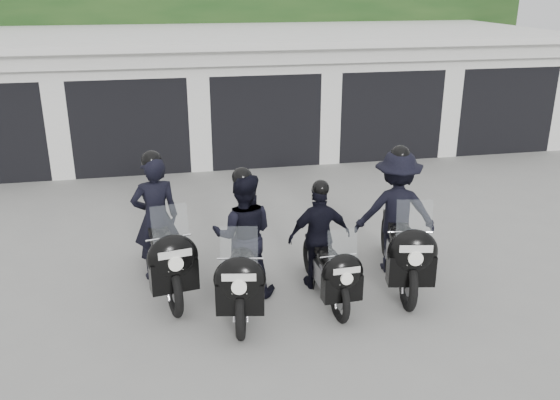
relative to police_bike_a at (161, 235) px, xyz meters
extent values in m
plane|color=gray|center=(2.53, 0.05, -0.80)|extent=(80.00, 80.00, 0.00)
cube|color=white|center=(2.53, 8.55, 0.60)|extent=(16.00, 6.00, 2.80)
cube|color=white|center=(2.53, 8.35, 2.08)|extent=(16.40, 6.80, 0.16)
cube|color=white|center=(2.53, 5.30, 1.85)|extent=(16.40, 0.12, 0.40)
cube|color=black|center=(2.53, 5.53, -0.68)|extent=(16.00, 0.06, 0.24)
cube|color=white|center=(-2.12, 5.70, 0.60)|extent=(0.50, 0.50, 2.80)
cube|color=black|center=(-0.57, 6.75, 0.30)|extent=(2.60, 2.60, 2.20)
cube|color=white|center=(-0.57, 5.70, 1.70)|extent=(2.60, 0.50, 0.60)
cube|color=white|center=(0.98, 5.70, 0.60)|extent=(0.50, 0.50, 2.80)
cube|color=black|center=(2.53, 6.75, 0.30)|extent=(2.60, 2.60, 2.20)
cube|color=white|center=(2.53, 5.70, 1.70)|extent=(2.60, 0.50, 0.60)
cube|color=white|center=(4.08, 5.70, 0.60)|extent=(0.50, 0.50, 2.80)
cube|color=black|center=(5.63, 6.75, 0.30)|extent=(2.60, 2.60, 2.20)
cube|color=white|center=(5.63, 5.70, 1.70)|extent=(2.60, 0.50, 0.60)
cube|color=white|center=(7.18, 5.70, 0.60)|extent=(0.50, 0.50, 2.80)
cube|color=black|center=(8.73, 6.75, 0.30)|extent=(2.60, 2.60, 2.20)
cube|color=white|center=(8.73, 5.70, 1.70)|extent=(2.60, 0.50, 0.60)
cube|color=white|center=(10.28, 5.70, 0.60)|extent=(0.50, 0.50, 2.80)
cube|color=#173814|center=(2.53, 12.55, 1.35)|extent=(20.00, 2.00, 4.30)
cylinder|color=black|center=(-3.97, 14.05, 0.85)|extent=(0.24, 0.24, 3.30)
cylinder|color=black|center=(5.53, 14.05, 0.85)|extent=(0.24, 0.24, 3.30)
cylinder|color=black|center=(10.03, 14.05, 0.85)|extent=(0.24, 0.24, 3.30)
torus|color=black|center=(0.13, -0.76, -0.47)|extent=(0.25, 0.79, 0.78)
torus|color=black|center=(-0.13, 0.76, -0.47)|extent=(0.25, 0.79, 0.78)
cube|color=#9A9A9F|center=(0.00, 0.02, -0.40)|extent=(0.38, 0.63, 0.34)
cube|color=black|center=(0.00, 0.00, -0.57)|extent=(0.32, 1.39, 0.06)
ellipsoid|color=black|center=(0.03, -0.16, -0.03)|extent=(0.45, 0.67, 0.31)
cube|color=black|center=(-0.05, 0.29, -0.01)|extent=(0.38, 0.63, 0.11)
ellipsoid|color=black|center=(0.15, -0.85, 0.03)|extent=(0.73, 0.46, 0.64)
cube|color=black|center=(0.15, -0.85, -0.21)|extent=(0.65, 0.34, 0.43)
cube|color=#B2BFC6|center=(0.14, -0.82, 0.46)|extent=(0.49, 0.20, 0.55)
cylinder|color=silver|center=(0.11, -0.64, 0.23)|extent=(0.60, 0.13, 0.03)
cube|color=white|center=(0.18, -1.03, 0.16)|extent=(0.43, 0.09, 0.10)
cube|color=white|center=(0.17, -1.00, -0.03)|extent=(0.19, 0.05, 0.11)
imported|color=black|center=(-0.05, 0.32, 0.14)|extent=(0.75, 0.56, 1.88)
sphere|color=black|center=(-0.05, 0.32, 1.02)|extent=(0.29, 0.29, 0.29)
torus|color=black|center=(0.94, -1.47, -0.49)|extent=(0.25, 0.76, 0.75)
torus|color=black|center=(1.21, -0.02, -0.49)|extent=(0.25, 0.76, 0.75)
cube|color=#9A9A9F|center=(1.08, -0.73, -0.42)|extent=(0.36, 0.60, 0.33)
cube|color=black|center=(1.07, -0.75, -0.58)|extent=(0.32, 1.32, 0.06)
ellipsoid|color=black|center=(1.05, -0.90, -0.07)|extent=(0.43, 0.64, 0.29)
cube|color=black|center=(1.13, -0.47, -0.05)|extent=(0.36, 0.60, 0.10)
ellipsoid|color=black|center=(0.92, -1.55, -0.01)|extent=(0.70, 0.45, 0.61)
cube|color=black|center=(0.92, -1.55, -0.24)|extent=(0.63, 0.33, 0.41)
cube|color=#B2BFC6|center=(0.93, -1.52, 0.40)|extent=(0.46, 0.20, 0.52)
cylinder|color=silver|center=(0.96, -1.35, 0.18)|extent=(0.57, 0.13, 0.03)
cube|color=white|center=(0.89, -1.73, 0.12)|extent=(0.41, 0.09, 0.09)
cube|color=white|center=(0.90, -1.70, -0.07)|extent=(0.18, 0.05, 0.10)
imported|color=black|center=(1.13, -0.45, 0.09)|extent=(0.98, 0.83, 1.80)
sphere|color=black|center=(1.13, -0.45, 0.94)|extent=(0.28, 0.28, 0.28)
torus|color=black|center=(2.26, -1.36, -0.53)|extent=(0.13, 0.65, 0.65)
torus|color=black|center=(2.20, -0.08, -0.53)|extent=(0.13, 0.65, 0.65)
cube|color=#9A9A9F|center=(2.23, -0.71, -0.47)|extent=(0.25, 0.50, 0.28)
cube|color=black|center=(2.23, -0.72, -0.61)|extent=(0.12, 1.16, 0.05)
ellipsoid|color=black|center=(2.24, -0.86, -0.16)|extent=(0.31, 0.52, 0.26)
cube|color=black|center=(2.22, -0.48, -0.15)|extent=(0.25, 0.50, 0.09)
ellipsoid|color=black|center=(2.26, -1.44, -0.11)|extent=(0.57, 0.32, 0.53)
cube|color=black|center=(2.26, -1.44, -0.32)|extent=(0.52, 0.22, 0.36)
cube|color=#B2BFC6|center=(2.26, -1.41, 0.25)|extent=(0.40, 0.12, 0.45)
cylinder|color=silver|center=(2.26, -1.26, 0.05)|extent=(0.50, 0.05, 0.02)
cube|color=white|center=(2.27, -1.59, 0.00)|extent=(0.36, 0.03, 0.08)
cube|color=white|center=(2.27, -1.56, -0.16)|extent=(0.16, 0.02, 0.09)
imported|color=black|center=(2.22, -0.46, -0.02)|extent=(0.94, 0.56, 1.56)
sphere|color=black|center=(2.22, -0.46, 0.71)|extent=(0.24, 0.24, 0.24)
torus|color=black|center=(3.28, -1.23, -0.47)|extent=(0.27, 0.80, 0.79)
torus|color=black|center=(3.58, 0.29, -0.47)|extent=(0.27, 0.80, 0.79)
cube|color=#9A9A9F|center=(3.43, -0.45, -0.39)|extent=(0.39, 0.64, 0.35)
cube|color=black|center=(3.43, -0.47, -0.57)|extent=(0.36, 1.39, 0.06)
ellipsoid|color=black|center=(3.40, -0.63, -0.03)|extent=(0.46, 0.68, 0.31)
cube|color=black|center=(3.49, -0.18, -0.01)|extent=(0.39, 0.64, 0.11)
ellipsoid|color=black|center=(3.26, -1.32, 0.04)|extent=(0.74, 0.48, 0.65)
cube|color=black|center=(3.26, -1.32, -0.21)|extent=(0.66, 0.35, 0.43)
cube|color=#B2BFC6|center=(3.27, -1.29, 0.47)|extent=(0.49, 0.22, 0.55)
cylinder|color=silver|center=(3.30, -1.11, 0.23)|extent=(0.60, 0.15, 0.03)
cube|color=white|center=(3.22, -1.50, 0.17)|extent=(0.43, 0.10, 0.10)
cube|color=white|center=(3.23, -1.47, -0.03)|extent=(0.19, 0.05, 0.11)
imported|color=black|center=(3.49, -0.15, 0.14)|extent=(1.32, 0.86, 1.89)
sphere|color=black|center=(3.49, -0.15, 1.03)|extent=(0.29, 0.29, 0.29)
camera|label=1|loc=(0.13, -7.92, 3.39)|focal=38.00mm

